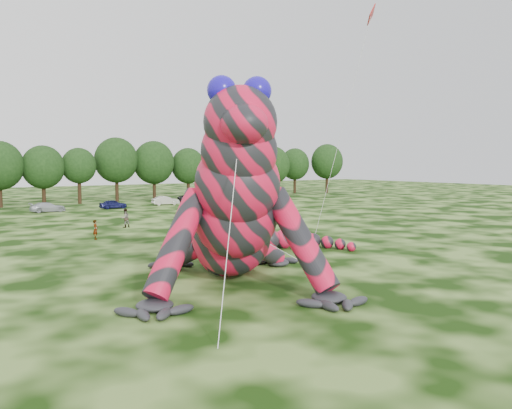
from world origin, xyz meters
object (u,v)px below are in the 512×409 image
Objects in this scene: tree_15 at (272,171)px; tree_17 at (327,169)px; tree_9 at (79,176)px; car_6 at (193,198)px; inflatable_gecko at (228,183)px; tree_8 at (43,175)px; flying_kite at (366,34)px; spectator_1 at (125,218)px; spectator_2 at (221,206)px; tree_11 at (154,171)px; car_3 at (48,207)px; spectator_0 at (96,230)px; tree_13 at (225,170)px; car_7 at (249,197)px; tree_10 at (116,170)px; tree_14 at (249,171)px; tree_12 at (188,173)px; car_5 at (165,201)px; car_4 at (113,204)px; tree_16 at (295,171)px.

tree_15 is 0.94× the size of tree_17.
car_6 is at bearing -26.20° from tree_9.
car_6 is (22.05, 47.50, -4.50)m from inflatable_gecko.
tree_8 is at bearing 113.74° from inflatable_gecko.
inflatable_gecko is 15.58m from flying_kite.
inflatable_gecko is 54.90m from tree_8.
spectator_1 is 1.00× the size of spectator_2.
tree_11 is at bearing 26.07° from car_6.
spectator_0 is at bearing 175.19° from car_3.
tree_15 is (11.34, 0.64, -0.25)m from tree_13.
car_7 is (-25.61, -8.76, -4.52)m from tree_17.
car_7 is (9.54, -1.71, -0.05)m from car_6.
tree_10 reaches higher than tree_14.
tree_12 is at bearing 21.19° from car_7.
car_5 is 2.48× the size of spectator_0.
tree_8 is 1.03× the size of tree_9.
tree_17 is 63.37m from spectator_1.
tree_12 is at bearing 178.07° from tree_17.
tree_14 is (6.33, 1.60, -0.36)m from tree_13.
tree_11 is 17.12m from car_4.
flying_kite is at bearing -90.87° from tree_10.
inflatable_gecko is 1.97× the size of tree_10.
tree_12 is at bearing 76.19° from flying_kite.
tree_11 is 26.15m from spectator_2.
car_3 is 1.18× the size of car_4.
tree_16 is at bearing -65.27° from car_5.
tree_15 is 52.76m from spectator_1.
tree_14 is at bearing -65.39° from car_4.
tree_10 is at bearing -178.80° from tree_16.
tree_9 is 0.86× the size of tree_11.
car_5 is at bearing -14.29° from spectator_0.
inflatable_gecko is at bearing -124.36° from tree_14.
tree_10 is 1.04× the size of tree_11.
tree_15 is at bearing 84.35° from spectator_2.
tree_8 is 5.47× the size of spectator_0.
car_6 is 2.64× the size of spectator_2.
tree_12 reaches higher than car_7.
car_4 is (1.52, -11.33, -3.71)m from tree_9.
tree_13 is at bearing 99.05° from spectator_2.
tree_16 is 5.73× the size of spectator_0.
car_7 is at bearing 66.22° from flying_kite.
tree_10 is 35.02m from spectator_1.
inflatable_gecko reaches higher than spectator_0.
tree_13 is at bearing -173.01° from tree_16.
tree_9 is at bearing 3.89° from tree_8.
tree_10 reaches higher than inflatable_gecko.
car_6 is (15.73, -7.74, -3.66)m from tree_9.
tree_12 reaches higher than tree_8.
tree_9 is 0.93× the size of tree_16.
tree_17 reaches higher than car_4.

